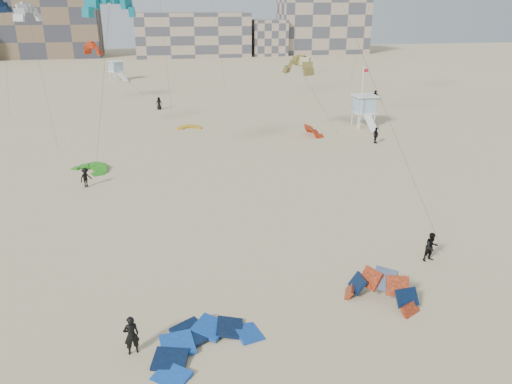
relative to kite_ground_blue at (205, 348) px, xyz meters
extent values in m
plane|color=#D0B58B|center=(-0.47, 3.43, 0.00)|extent=(320.00, 320.00, 0.00)
imported|color=black|center=(-3.14, 0.32, 0.94)|extent=(0.78, 0.62, 1.88)
imported|color=black|center=(14.04, 5.58, 0.90)|extent=(0.98, 0.82, 1.81)
imported|color=black|center=(-7.72, 22.88, 0.84)|extent=(1.21, 1.21, 1.68)
imported|color=black|center=(21.85, 31.38, 0.89)|extent=(0.53, 1.08, 1.78)
imported|color=black|center=(-1.30, 54.88, 0.90)|extent=(0.93, 0.66, 1.80)
imported|color=black|center=(32.45, 55.74, 0.80)|extent=(1.01, 1.56, 1.61)
cylinder|color=#3F3F3F|center=(-5.79, 24.32, 7.61)|extent=(2.45, 0.75, 13.22)
cylinder|color=#3F3F3F|center=(11.82, 15.33, 13.13)|extent=(4.77, 21.66, 24.28)
cylinder|color=#3F3F3F|center=(-12.41, 34.65, 7.23)|extent=(2.14, 5.75, 12.47)
cylinder|color=#3F3F3F|center=(-0.30, 46.32, 13.42)|extent=(1.23, 4.45, 24.84)
cylinder|color=#3F3F3F|center=(15.87, 33.74, 4.50)|extent=(4.09, 2.47, 7.01)
cylinder|color=#3F3F3F|center=(28.84, 53.88, 10.56)|extent=(0.13, 8.88, 19.14)
cylinder|color=#3F3F3F|center=(-20.04, 51.62, 7.52)|extent=(0.39, 6.77, 13.04)
cylinder|color=#3F3F3F|center=(8.00, 62.91, 13.35)|extent=(2.37, 7.34, 24.72)
cylinder|color=#3F3F3F|center=(-6.88, 61.07, 4.50)|extent=(7.10, 1.18, 7.02)
cube|color=white|center=(23.67, 39.40, 1.77)|extent=(2.66, 2.66, 0.13)
cube|color=#97B8CE|center=(23.67, 39.40, 2.79)|extent=(2.18, 2.18, 1.90)
cube|color=white|center=(23.67, 39.40, 3.81)|extent=(2.75, 2.75, 0.15)
cube|color=white|center=(23.67, 36.84, 0.85)|extent=(0.95, 2.69, 1.57)
cube|color=white|center=(-9.24, 86.38, 1.72)|extent=(3.56, 3.56, 0.13)
cube|color=#97B8CE|center=(-9.24, 86.38, 2.70)|extent=(2.92, 2.92, 1.84)
cube|color=white|center=(-9.24, 86.38, 3.69)|extent=(3.69, 3.69, 0.15)
cube|color=white|center=(-9.24, 83.90, 0.83)|extent=(2.20, 2.68, 1.52)
cylinder|color=white|center=(22.52, 37.65, 3.77)|extent=(0.09, 0.09, 7.55)
cube|color=#AE1722|center=(22.81, 37.65, 7.07)|extent=(0.57, 0.02, 0.38)
cube|color=brown|center=(-30.47, 137.43, 9.00)|extent=(28.00, 14.00, 18.00)
cube|color=tan|center=(9.53, 133.43, 6.00)|extent=(32.00, 16.00, 12.00)
cube|color=tan|center=(49.53, 135.43, 8.00)|extent=(26.00, 14.00, 16.00)
cube|color=tan|center=(31.53, 131.43, 5.00)|extent=(10.00, 10.00, 10.00)
camera|label=1|loc=(-1.27, -18.45, 14.45)|focal=35.00mm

